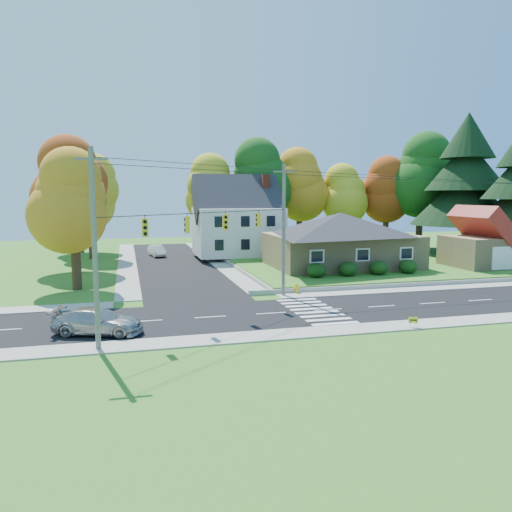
{
  "coord_description": "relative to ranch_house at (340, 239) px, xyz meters",
  "views": [
    {
      "loc": [
        -12.98,
        -30.53,
        7.72
      ],
      "look_at": [
        -2.93,
        8.0,
        2.79
      ],
      "focal_mm": 35.0,
      "sensor_mm": 36.0,
      "label": 1
    }
  ],
  "objects": [
    {
      "name": "ground",
      "position": [
        -8.0,
        -16.0,
        -3.27
      ],
      "size": [
        120.0,
        120.0,
        0.0
      ],
      "primitive_type": "plane",
      "color": "#3D7923"
    },
    {
      "name": "road_main",
      "position": [
        -8.0,
        -16.0,
        -3.26
      ],
      "size": [
        90.0,
        8.0,
        0.02
      ],
      "primitive_type": "cube",
      "color": "black",
      "rests_on": "ground"
    },
    {
      "name": "road_cross",
      "position": [
        -16.0,
        10.0,
        -3.25
      ],
      "size": [
        8.0,
        44.0,
        0.02
      ],
      "primitive_type": "cube",
      "color": "black",
      "rests_on": "ground"
    },
    {
      "name": "sidewalk_north",
      "position": [
        -8.0,
        -11.0,
        -3.23
      ],
      "size": [
        90.0,
        2.0,
        0.08
      ],
      "primitive_type": "cube",
      "color": "#9C9A90",
      "rests_on": "ground"
    },
    {
      "name": "sidewalk_south",
      "position": [
        -8.0,
        -21.0,
        -3.23
      ],
      "size": [
        90.0,
        2.0,
        0.08
      ],
      "primitive_type": "cube",
      "color": "#9C9A90",
      "rests_on": "ground"
    },
    {
      "name": "lawn",
      "position": [
        5.0,
        5.0,
        -3.02
      ],
      "size": [
        30.0,
        30.0,
        0.5
      ],
      "primitive_type": "cube",
      "color": "#3D7923",
      "rests_on": "ground"
    },
    {
      "name": "ranch_house",
      "position": [
        0.0,
        0.0,
        0.0
      ],
      "size": [
        14.6,
        10.6,
        5.4
      ],
      "color": "tan",
      "rests_on": "lawn"
    },
    {
      "name": "colonial_house",
      "position": [
        -7.96,
        12.0,
        1.32
      ],
      "size": [
        10.4,
        8.4,
        9.6
      ],
      "color": "silver",
      "rests_on": "lawn"
    },
    {
      "name": "garage",
      "position": [
        14.0,
        -4.01,
        -0.42
      ],
      "size": [
        7.3,
        6.3,
        4.6
      ],
      "color": "tan",
      "rests_on": "lawn"
    },
    {
      "name": "hedge_row",
      "position": [
        -0.5,
        -6.2,
        -2.13
      ],
      "size": [
        10.7,
        1.7,
        1.27
      ],
      "color": "#163A10",
      "rests_on": "lawn"
    },
    {
      "name": "traffic_infrastructure",
      "position": [
        -8.15,
        -14.65,
        1.88
      ],
      "size": [
        38.1,
        10.66,
        10.0
      ],
      "color": "#666059",
      "rests_on": "ground"
    },
    {
      "name": "tree_lot_0",
      "position": [
        -10.0,
        18.0,
        5.04
      ],
      "size": [
        6.72,
        6.72,
        12.51
      ],
      "color": "#3F2A19",
      "rests_on": "lawn"
    },
    {
      "name": "tree_lot_1",
      "position": [
        -4.0,
        17.0,
        6.35
      ],
      "size": [
        7.84,
        7.84,
        14.6
      ],
      "color": "#3F2A19",
      "rests_on": "lawn"
    },
    {
      "name": "tree_lot_2",
      "position": [
        2.0,
        18.0,
        5.7
      ],
      "size": [
        7.28,
        7.28,
        13.56
      ],
      "color": "#3F2A19",
      "rests_on": "lawn"
    },
    {
      "name": "tree_lot_3",
      "position": [
        8.0,
        17.0,
        4.39
      ],
      "size": [
        6.16,
        6.16,
        11.47
      ],
      "color": "#3F2A19",
      "rests_on": "lawn"
    },
    {
      "name": "tree_lot_4",
      "position": [
        14.0,
        16.0,
        5.04
      ],
      "size": [
        6.72,
        6.72,
        12.51
      ],
      "color": "#3F2A19",
      "rests_on": "lawn"
    },
    {
      "name": "tree_lot_5",
      "position": [
        18.0,
        14.0,
        7.0
      ],
      "size": [
        8.4,
        8.4,
        15.64
      ],
      "color": "#3F2A19",
      "rests_on": "lawn"
    },
    {
      "name": "conifer_east_a",
      "position": [
        19.0,
        6.0,
        6.12
      ],
      "size": [
        12.8,
        12.8,
        16.96
      ],
      "color": "#3F2A19",
      "rests_on": "lawn"
    },
    {
      "name": "tree_west_0",
      "position": [
        -25.0,
        -4.0,
        3.89
      ],
      "size": [
        6.16,
        6.16,
        11.47
      ],
      "color": "#3F2A19",
      "rests_on": "ground"
    },
    {
      "name": "tree_west_1",
      "position": [
        -26.0,
        6.0,
        5.2
      ],
      "size": [
        7.28,
        7.28,
        13.56
      ],
      "color": "#3F2A19",
      "rests_on": "ground"
    },
    {
      "name": "tree_west_2",
      "position": [
        -25.0,
        16.0,
        4.54
      ],
      "size": [
        6.72,
        6.72,
        12.51
      ],
      "color": "#3F2A19",
      "rests_on": "ground"
    },
    {
      "name": "tree_west_3",
      "position": [
        -27.0,
        24.0,
        5.85
      ],
      "size": [
        7.84,
        7.84,
        14.6
      ],
      "color": "#3F2A19",
      "rests_on": "ground"
    },
    {
      "name": "silver_sedan",
      "position": [
        -22.66,
        -18.26,
        -2.52
      ],
      "size": [
        5.38,
        3.58,
        1.45
      ],
      "primitive_type": "imported",
      "rotation": [
        0.0,
        0.0,
        1.23
      ],
      "color": "#A1A1A1",
      "rests_on": "road_main"
    },
    {
      "name": "white_car",
      "position": [
        -17.35,
        16.43,
        -2.55
      ],
      "size": [
        2.22,
        4.42,
        1.39
      ],
      "primitive_type": "imported",
      "rotation": [
        0.0,
        0.0,
        0.18
      ],
      "color": "silver",
      "rests_on": "road_cross"
    },
    {
      "name": "fire_hydrant",
      "position": [
        -8.26,
        -10.31,
        -2.87
      ],
      "size": [
        0.47,
        0.37,
        0.82
      ],
      "color": "#ECAC09",
      "rests_on": "ground"
    },
    {
      "name": "yard_sign",
      "position": [
        -5.05,
        -21.58,
        -2.79
      ],
      "size": [
        0.51,
        0.21,
        0.67
      ],
      "color": "black",
      "rests_on": "ground"
    }
  ]
}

